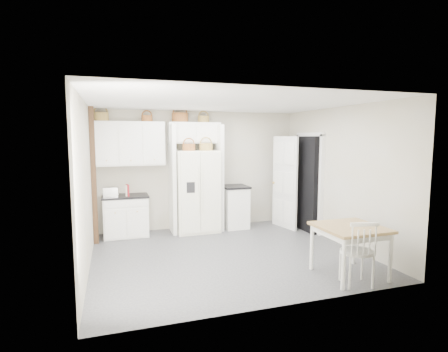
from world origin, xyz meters
name	(u,v)px	position (x,y,z in m)	size (l,w,h in m)	color
floor	(227,254)	(0.00, 0.00, 0.00)	(4.50, 4.50, 0.00)	#323339
ceiling	(227,103)	(0.00, 0.00, 2.60)	(4.50, 4.50, 0.00)	white
wall_back	(199,170)	(0.00, 2.00, 1.30)	(4.50, 4.50, 0.00)	tan
wall_left	(86,186)	(-2.25, 0.00, 1.30)	(4.00, 4.00, 0.00)	tan
wall_right	(339,176)	(2.25, 0.00, 1.30)	(4.00, 4.00, 0.00)	tan
refrigerator	(196,191)	(-0.15, 1.65, 0.88)	(0.91, 0.73, 1.75)	white
base_cab_left	(126,217)	(-1.63, 1.70, 0.41)	(0.88, 0.55, 0.81)	white
base_cab_right	(235,207)	(0.74, 1.70, 0.45)	(0.52, 0.62, 0.91)	white
dining_table	(349,251)	(1.41, -1.45, 0.37)	(0.89, 0.89, 0.74)	olive
windsor_chair	(357,252)	(1.30, -1.75, 0.47)	(0.46, 0.42, 0.94)	white
counter_left	(125,196)	(-1.63, 1.70, 0.83)	(0.91, 0.59, 0.04)	black
counter_right	(235,187)	(0.74, 1.70, 0.93)	(0.56, 0.66, 0.04)	black
toaster	(111,192)	(-1.91, 1.60, 0.95)	(0.28, 0.16, 0.19)	silver
cookbook_red	(127,190)	(-1.58, 1.62, 0.97)	(0.03, 0.16, 0.23)	maroon
cookbook_cream	(127,191)	(-1.60, 1.62, 0.96)	(0.03, 0.15, 0.22)	beige
basket_upper_a	(101,117)	(-2.04, 1.83, 2.43)	(0.30, 0.30, 0.17)	olive
basket_upper_c	(147,119)	(-1.14, 1.83, 2.42)	(0.23, 0.23, 0.13)	brown
basket_bridge_a	(180,118)	(-0.45, 1.83, 2.45)	(0.35, 0.35, 0.19)	brown
basket_bridge_b	(203,119)	(0.06, 1.83, 2.42)	(0.24, 0.24, 0.14)	olive
basket_fridge_a	(189,147)	(-0.33, 1.55, 1.82)	(0.27, 0.27, 0.14)	brown
basket_fridge_b	(206,147)	(0.04, 1.55, 1.83)	(0.28, 0.28, 0.15)	olive
upper_cabinet	(130,144)	(-1.50, 1.83, 1.90)	(1.40, 0.34, 0.90)	white
bridge_cabinet	(194,133)	(-0.15, 1.83, 2.12)	(1.12, 0.34, 0.45)	white
fridge_panel_left	(172,179)	(-0.66, 1.70, 1.15)	(0.08, 0.60, 2.30)	white
fridge_panel_right	(218,177)	(0.36, 1.70, 1.15)	(0.08, 0.60, 2.30)	white
trim_post	(94,176)	(-2.20, 1.35, 1.30)	(0.09, 0.09, 2.60)	#402B19
doorway_void	(307,184)	(2.16, 1.00, 1.02)	(0.18, 0.85, 2.05)	black
door_slab	(285,182)	(1.80, 1.33, 1.02)	(0.80, 0.04, 2.05)	white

